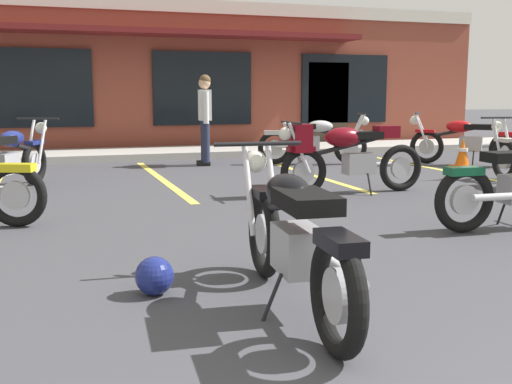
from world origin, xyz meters
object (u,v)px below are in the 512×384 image
object	(u,v)px
motorcycle_foreground_classic	(293,236)
traffic_cone	(463,153)
motorcycle_orange_scrambler	(465,140)
person_in_shorts_foreground	(205,114)
helmet_on_pavement	(154,276)
motorcycle_blue_standard	(346,155)
motorcycle_red_sportbike	(9,158)
motorcycle_silver_naked	(314,140)

from	to	relation	value
motorcycle_foreground_classic	traffic_cone	bearing A→B (deg)	46.35
motorcycle_orange_scrambler	person_in_shorts_foreground	world-z (taller)	person_in_shorts_foreground
helmet_on_pavement	traffic_cone	xyz separation A→B (m)	(6.52, 5.49, 0.13)
person_in_shorts_foreground	helmet_on_pavement	world-z (taller)	person_in_shorts_foreground
helmet_on_pavement	motorcycle_blue_standard	bearing A→B (deg)	47.61
motorcycle_red_sportbike	motorcycle_silver_naked	world-z (taller)	same
traffic_cone	helmet_on_pavement	bearing A→B (deg)	-139.90
motorcycle_red_sportbike	helmet_on_pavement	distance (m)	5.15
person_in_shorts_foreground	helmet_on_pavement	size ratio (longest dim) A/B	6.44
motorcycle_orange_scrambler	person_in_shorts_foreground	xyz separation A→B (m)	(-4.63, 1.50, 0.49)
motorcycle_foreground_classic	motorcycle_red_sportbike	bearing A→B (deg)	109.14
motorcycle_foreground_classic	helmet_on_pavement	bearing A→B (deg)	145.74
motorcycle_red_sportbike	motorcycle_orange_scrambler	xyz separation A→B (m)	(7.93, 0.78, 0.00)
motorcycle_foreground_classic	helmet_on_pavement	size ratio (longest dim) A/B	8.11
motorcycle_red_sportbike	traffic_cone	size ratio (longest dim) A/B	3.67
person_in_shorts_foreground	helmet_on_pavement	xyz separation A→B (m)	(-2.15, -7.28, -0.82)
motorcycle_silver_naked	motorcycle_blue_standard	distance (m)	3.55
motorcycle_orange_scrambler	helmet_on_pavement	size ratio (longest dim) A/B	6.53
motorcycle_silver_naked	helmet_on_pavement	size ratio (longest dim) A/B	7.90
motorcycle_red_sportbike	person_in_shorts_foreground	distance (m)	4.04
motorcycle_foreground_classic	motorcycle_red_sportbike	world-z (taller)	same
motorcycle_orange_scrambler	traffic_cone	xyz separation A→B (m)	(-0.27, -0.30, -0.20)
motorcycle_foreground_classic	motorcycle_orange_scrambler	world-z (taller)	same
motorcycle_foreground_classic	motorcycle_silver_naked	distance (m)	8.08
motorcycle_red_sportbike	traffic_cone	world-z (taller)	motorcycle_red_sportbike
motorcycle_orange_scrambler	traffic_cone	distance (m)	0.45
motorcycle_red_sportbike	motorcycle_orange_scrambler	world-z (taller)	same
motorcycle_red_sportbike	motorcycle_blue_standard	xyz separation A→B (m)	(4.26, -1.60, 0.07)
motorcycle_orange_scrambler	traffic_cone	size ratio (longest dim) A/B	3.20
motorcycle_silver_naked	traffic_cone	xyz separation A→B (m)	(2.37, -1.32, -0.20)
motorcycle_red_sportbike	motorcycle_silver_naked	xyz separation A→B (m)	(5.29, 1.80, 0.00)
motorcycle_blue_standard	motorcycle_orange_scrambler	xyz separation A→B (m)	(3.67, 2.38, -0.07)
motorcycle_orange_scrambler	motorcycle_silver_naked	bearing A→B (deg)	158.83
motorcycle_foreground_classic	motorcycle_orange_scrambler	distance (m)	8.72
motorcycle_foreground_classic	motorcycle_red_sportbike	xyz separation A→B (m)	(-1.92, 5.54, 0.00)
motorcycle_red_sportbike	motorcycle_foreground_classic	bearing A→B (deg)	-70.86
motorcycle_blue_standard	traffic_cone	bearing A→B (deg)	31.41
motorcycle_silver_naked	motorcycle_orange_scrambler	world-z (taller)	same
motorcycle_silver_naked	motorcycle_blue_standard	world-z (taller)	same
person_in_shorts_foreground	helmet_on_pavement	distance (m)	7.64
motorcycle_blue_standard	motorcycle_red_sportbike	bearing A→B (deg)	159.43
person_in_shorts_foreground	traffic_cone	xyz separation A→B (m)	(4.37, -1.79, -0.69)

